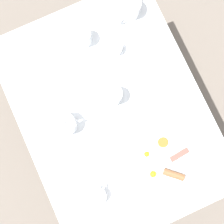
{
  "coord_description": "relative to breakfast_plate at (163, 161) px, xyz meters",
  "views": [
    {
      "loc": [
        -0.07,
        -0.16,
        2.21
      ],
      "look_at": [
        0.0,
        0.0,
        0.77
      ],
      "focal_mm": 50.0,
      "sensor_mm": 36.0,
      "label": 1
    }
  ],
  "objects": [
    {
      "name": "ground_plane",
      "position": [
        -0.12,
        0.3,
        -0.76
      ],
      "size": [
        8.0,
        8.0,
        0.0
      ],
      "primitive_type": "plane",
      "color": "#70665B"
    },
    {
      "name": "table",
      "position": [
        -0.12,
        0.3,
        -0.08
      ],
      "size": [
        0.85,
        1.14,
        0.75
      ],
      "color": "silver",
      "rests_on": "ground_plane"
    },
    {
      "name": "breakfast_plate",
      "position": [
        0.0,
        0.0,
        0.0
      ],
      "size": [
        0.31,
        0.31,
        0.04
      ],
      "color": "white",
      "rests_on": "table"
    },
    {
      "name": "teapot_near",
      "position": [
        0.16,
        0.72,
        0.04
      ],
      "size": [
        0.17,
        0.11,
        0.12
      ],
      "rotation": [
        0.0,
        0.0,
        0.5
      ],
      "color": "white",
      "rests_on": "table"
    },
    {
      "name": "teapot_far",
      "position": [
        -0.34,
        0.34,
        0.04
      ],
      "size": [
        0.19,
        0.1,
        0.12
      ],
      "rotation": [
        0.0,
        0.0,
        6.08
      ],
      "color": "white",
      "rests_on": "table"
    },
    {
      "name": "teacup_with_saucer_left",
      "position": [
        -0.33,
        -0.02,
        0.02
      ],
      "size": [
        0.15,
        0.15,
        0.06
      ],
      "color": "white",
      "rests_on": "table"
    },
    {
      "name": "water_glass_tall",
      "position": [
        -0.09,
        0.37,
        0.04
      ],
      "size": [
        0.08,
        0.08,
        0.1
      ],
      "color": "white",
      "rests_on": "table"
    },
    {
      "name": "water_glass_short",
      "position": [
        -0.1,
        0.68,
        0.04
      ],
      "size": [
        0.08,
        0.08,
        0.1
      ],
      "color": "white",
      "rests_on": "table"
    },
    {
      "name": "creamer_jug",
      "position": [
        0.03,
        0.57,
        0.02
      ],
      "size": [
        0.08,
        0.06,
        0.05
      ],
      "color": "white",
      "rests_on": "table"
    },
    {
      "name": "napkin_folded",
      "position": [
        0.12,
        0.27,
        -0.0
      ],
      "size": [
        0.21,
        0.21,
        0.01
      ],
      "rotation": [
        0.0,
        0.0,
        2.27
      ],
      "color": "white",
      "rests_on": "table"
    },
    {
      "name": "fork_by_plate",
      "position": [
        -0.42,
        0.59,
        -0.01
      ],
      "size": [
        0.08,
        0.15,
        0.0
      ],
      "rotation": [
        0.0,
        0.0,
        3.55
      ],
      "color": "silver",
      "rests_on": "table"
    },
    {
      "name": "knife_by_plate",
      "position": [
        -0.17,
        0.5,
        -0.01
      ],
      "size": [
        0.19,
        0.04,
        0.0
      ],
      "rotation": [
        0.0,
        0.0,
        1.45
      ],
      "color": "silver",
      "rests_on": "table"
    },
    {
      "name": "spoon_for_tea",
      "position": [
        -0.27,
        0.68,
        -0.01
      ],
      "size": [
        0.05,
        0.15,
        0.0
      ],
      "rotation": [
        0.0,
        0.0,
        3.37
      ],
      "color": "silver",
      "rests_on": "table"
    }
  ]
}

